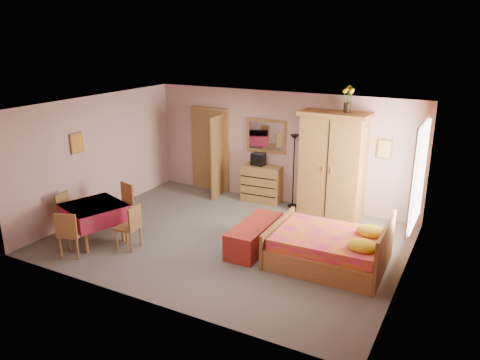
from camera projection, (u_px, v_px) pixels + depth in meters
The scene contains 23 objects.
floor at pixel (228, 239), 9.15m from camera, with size 6.50×6.50×0.00m, color #645E58.
ceiling at pixel (227, 107), 8.36m from camera, with size 6.50×6.50×0.00m, color brown.
wall_back at pixel (281, 148), 10.85m from camera, with size 6.50×0.10×2.60m, color tan.
wall_front at pixel (141, 222), 6.65m from camera, with size 6.50×0.10×2.60m, color tan.
wall_left at pixel (98, 155), 10.21m from camera, with size 0.10×5.00×2.60m, color tan.
wall_right at pixel (409, 205), 7.29m from camera, with size 0.10×5.00×2.60m, color tan.
doorway at pixel (211, 150), 11.76m from camera, with size 1.06×0.12×2.15m, color #9E6B35.
window at pixel (419, 175), 8.27m from camera, with size 0.08×1.40×1.95m, color white.
picture_left at pixel (77, 143), 9.57m from camera, with size 0.04×0.32×0.42m, color orange.
picture_back at pixel (385, 149), 9.70m from camera, with size 0.30×0.04×0.40m, color #D8BF59.
chest_of_drawers at pixel (262, 184), 11.09m from camera, with size 0.92×0.46×0.87m, color olive.
wall_mirror at pixel (266, 136), 10.93m from camera, with size 1.00×0.05×0.79m, color silver.
stereo at pixel (258, 159), 10.97m from camera, with size 0.31×0.22×0.29m, color black.
floor_lamp at pixel (293, 171), 10.60m from camera, with size 0.22×0.22×1.70m, color black.
wardrobe at pixel (333, 165), 10.06m from camera, with size 1.46×0.75×2.29m, color #AA7839.
sunflower_vase at pixel (348, 99), 9.52m from camera, with size 0.22×0.22×0.55m, color yellow.
bed at pixel (329, 240), 8.07m from camera, with size 1.97×1.55×0.91m, color #D8156D.
bench at pixel (255, 236), 8.71m from camera, with size 0.55×1.49×0.50m, color maroon.
dining_table at pixel (95, 223), 8.98m from camera, with size 1.02×1.02×0.75m, color maroon.
chair_south at pixel (72, 233), 8.39m from camera, with size 0.39×0.39×0.87m, color olive.
chair_north at pixel (120, 206), 9.63m from camera, with size 0.41×0.41×0.90m, color #9A6634.
chair_west at pixel (71, 214), 9.23m from camera, with size 0.39×0.39×0.86m, color #946132.
chair_east at pixel (128, 227), 8.68m from camera, with size 0.38×0.38×0.85m, color olive.
Camera 1 is at (4.14, -7.27, 3.89)m, focal length 35.00 mm.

